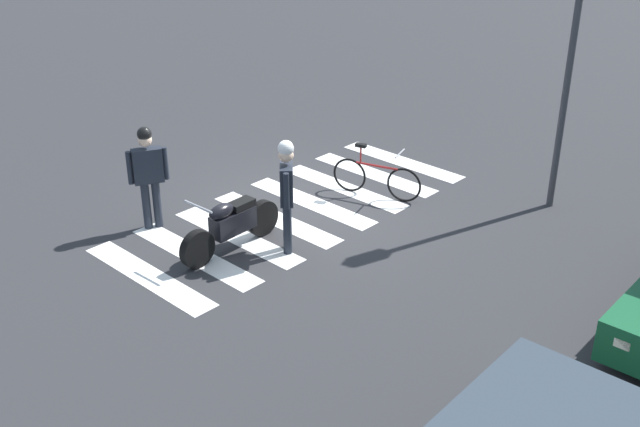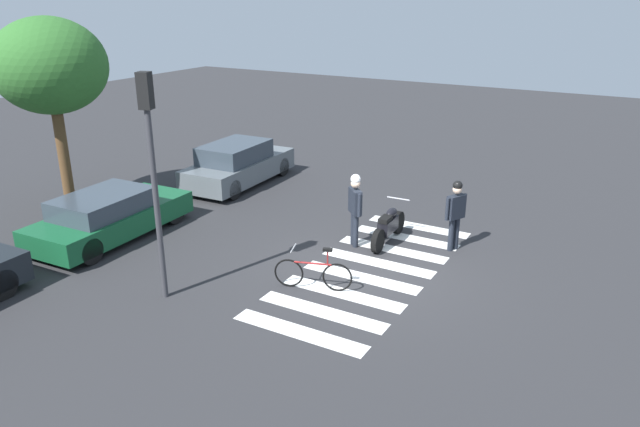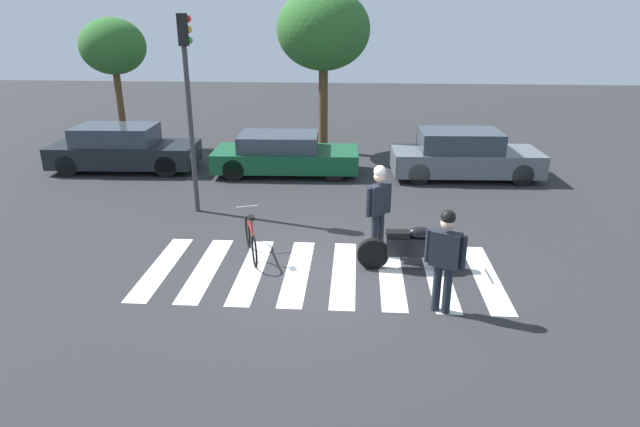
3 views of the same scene
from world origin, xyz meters
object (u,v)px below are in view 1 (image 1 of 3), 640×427
officer_on_foot (148,170)px  officer_by_motorcycle (287,188)px  leaning_bicycle (376,178)px  police_motorcycle (231,225)px  traffic_light_pole (574,34)px

officer_on_foot → officer_by_motorcycle: (-0.99, 2.27, 0.06)m
leaning_bicycle → police_motorcycle: bearing=-6.8°
officer_by_motorcycle → traffic_light_pole: (-4.43, 2.27, 2.01)m
officer_on_foot → officer_by_motorcycle: size_ratio=0.96×
police_motorcycle → traffic_light_pole: bearing=149.7°
leaning_bicycle → officer_by_motorcycle: bearing=6.6°
police_motorcycle → officer_on_foot: bearing=-76.1°
officer_on_foot → officer_by_motorcycle: officer_by_motorcycle is taller
police_motorcycle → officer_on_foot: 1.75m
officer_on_foot → traffic_light_pole: traffic_light_pole is taller
officer_by_motorcycle → traffic_light_pole: traffic_light_pole is taller
traffic_light_pole → leaning_bicycle: bearing=-54.2°
traffic_light_pole → officer_on_foot: bearing=-39.9°
police_motorcycle → officer_on_foot: size_ratio=1.13×
officer_on_foot → traffic_light_pole: (-5.43, 4.54, 2.07)m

